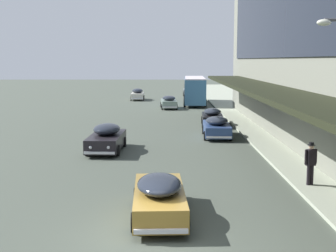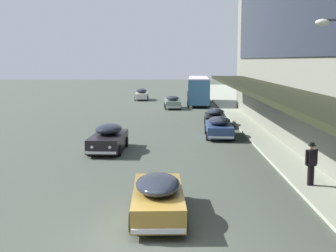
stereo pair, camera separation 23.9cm
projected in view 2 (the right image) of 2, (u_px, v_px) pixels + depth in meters
name	position (u px, v px, depth m)	size (l,w,h in m)	color
ground	(146.00, 243.00, 14.12)	(240.00, 240.00, 0.00)	#464D43
transit_bus_kerbside_front	(198.00, 89.00, 58.16)	(3.02, 11.29, 3.36)	#376893
sedan_trailing_near	(219.00, 127.00, 33.37)	(2.05, 4.84, 1.51)	navy
sedan_oncoming_front	(194.00, 90.00, 72.80)	(2.02, 4.61, 1.63)	gray
sedan_second_near	(142.00, 94.00, 64.80)	(1.90, 4.56, 1.58)	beige
sedan_lead_near	(158.00, 196.00, 16.34)	(2.02, 5.01, 1.53)	olive
sedan_lead_mid	(108.00, 138.00, 28.35)	(2.09, 4.96, 1.65)	black
sedan_oncoming_rear	(172.00, 102.00, 53.19)	(1.97, 4.38, 1.49)	gray
sedan_trailing_mid	(215.00, 117.00, 39.25)	(1.96, 4.44, 1.49)	black
pedestrian_at_kerb	(311.00, 162.00, 19.93)	(0.59, 0.37, 1.86)	black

